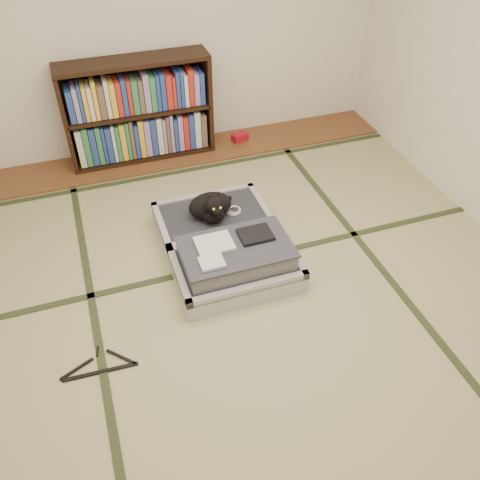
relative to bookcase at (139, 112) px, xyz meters
name	(u,v)px	position (x,y,z in m)	size (l,w,h in m)	color
floor	(250,302)	(0.31, -2.07, -0.45)	(4.50, 4.50, 0.00)	tan
wood_strip	(179,153)	(0.31, -0.07, -0.44)	(4.00, 0.50, 0.02)	brown
red_item	(240,137)	(0.94, -0.04, -0.40)	(0.15, 0.09, 0.07)	#A90D1F
room_shell	(254,96)	(0.31, -2.07, 1.01)	(4.50, 4.50, 4.50)	white
tatami_borders	(227,255)	(0.31, -1.58, -0.45)	(4.00, 4.50, 0.01)	#2D381E
bookcase	(139,112)	(0.00, 0.00, 0.00)	(1.30, 0.30, 0.92)	black
suitcase	(226,246)	(0.30, -1.60, -0.34)	(0.84, 1.12, 0.33)	#ACACB1
cat	(211,207)	(0.28, -1.32, -0.18)	(0.37, 0.38, 0.30)	black
cable_coil	(234,210)	(0.46, -1.29, -0.28)	(0.12, 0.12, 0.03)	white
hanger	(100,367)	(-0.70, -2.27, -0.44)	(0.45, 0.21, 0.01)	black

